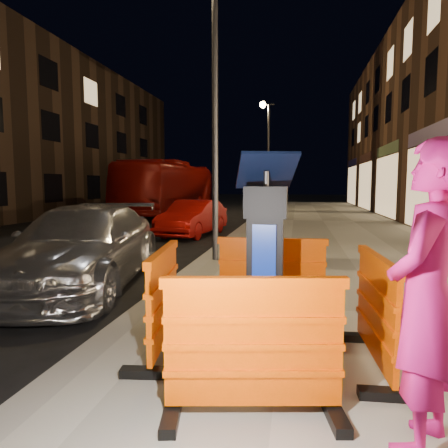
% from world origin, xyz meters
% --- Properties ---
extents(ground_plane, '(120.00, 120.00, 0.00)m').
position_xyz_m(ground_plane, '(0.00, 0.00, 0.00)').
color(ground_plane, black).
rests_on(ground_plane, ground).
extents(sidewalk, '(6.00, 60.00, 0.15)m').
position_xyz_m(sidewalk, '(3.00, 0.00, 0.07)').
color(sidewalk, gray).
rests_on(sidewalk, ground).
extents(kerb, '(0.30, 60.00, 0.15)m').
position_xyz_m(kerb, '(0.00, 0.00, 0.07)').
color(kerb, slate).
rests_on(kerb, ground).
extents(parking_kiosk, '(0.60, 0.60, 1.73)m').
position_xyz_m(parking_kiosk, '(1.63, -1.52, 1.01)').
color(parking_kiosk, black).
rests_on(parking_kiosk, sidewalk).
extents(barrier_front, '(1.31, 0.73, 0.96)m').
position_xyz_m(barrier_front, '(1.63, -2.47, 0.63)').
color(barrier_front, '#EB4E00').
rests_on(barrier_front, sidewalk).
extents(barrier_back, '(1.26, 0.56, 0.96)m').
position_xyz_m(barrier_back, '(1.63, -0.57, 0.63)').
color(barrier_back, '#EB4E00').
rests_on(barrier_back, sidewalk).
extents(barrier_kerbside, '(0.67, 1.29, 0.96)m').
position_xyz_m(barrier_kerbside, '(0.68, -1.52, 0.63)').
color(barrier_kerbside, '#EB4E00').
rests_on(barrier_kerbside, sidewalk).
extents(barrier_bldgside, '(0.59, 1.27, 0.96)m').
position_xyz_m(barrier_bldgside, '(2.58, -1.52, 0.63)').
color(barrier_bldgside, '#EB4E00').
rests_on(barrier_bldgside, sidewalk).
extents(car_silver, '(2.63, 4.87, 1.34)m').
position_xyz_m(car_silver, '(-1.64, 1.11, 0.00)').
color(car_silver, '#BABABF').
rests_on(car_silver, ground).
extents(car_red, '(1.72, 3.70, 1.18)m').
position_xyz_m(car_red, '(-1.48, 7.76, 0.00)').
color(car_red, '#960C0A').
rests_on(car_red, ground).
extents(bus_doubledecker, '(2.48, 10.46, 2.91)m').
position_xyz_m(bus_doubledecker, '(-5.05, 16.33, 0.00)').
color(bus_doubledecker, maroon).
rests_on(bus_doubledecker, ground).
extents(man, '(0.71, 0.80, 1.83)m').
position_xyz_m(man, '(2.65, -2.58, 1.06)').
color(man, '#B01065').
rests_on(man, sidewalk).
extents(street_lamp_mid, '(0.12, 0.12, 6.00)m').
position_xyz_m(street_lamp_mid, '(0.25, 3.00, 3.15)').
color(street_lamp_mid, '#3F3F44').
rests_on(street_lamp_mid, sidewalk).
extents(street_lamp_far, '(0.12, 0.12, 6.00)m').
position_xyz_m(street_lamp_far, '(0.25, 18.00, 3.15)').
color(street_lamp_far, '#3F3F44').
rests_on(street_lamp_far, sidewalk).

